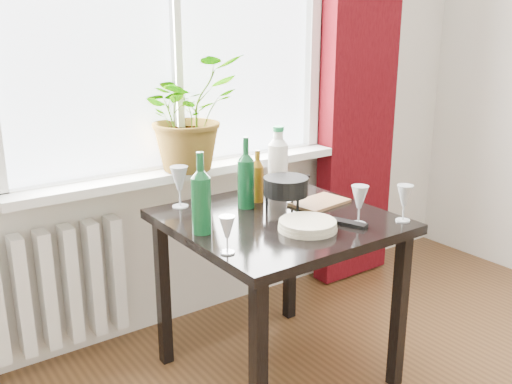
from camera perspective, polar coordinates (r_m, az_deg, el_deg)
window at (r=2.75m, az=-8.35°, el=18.27°), size 1.72×0.08×1.62m
windowsill at (r=2.77m, az=-7.01°, el=2.12°), size 1.72×0.20×0.04m
curtain at (r=3.35m, az=10.41°, el=12.65°), size 0.50×0.12×2.56m
radiator at (r=2.70m, az=-21.26°, el=-9.43°), size 0.80×0.10×0.55m
table at (r=2.40m, az=2.22°, el=-4.56°), size 0.85×0.85×0.74m
potted_plant at (r=2.67m, az=-6.81°, el=7.86°), size 0.54×0.49×0.53m
wine_bottle_left at (r=2.15m, az=-5.52°, el=-0.06°), size 0.09×0.09×0.32m
wine_bottle_right at (r=2.44m, az=-1.02°, el=1.97°), size 0.09×0.09×0.31m
bottle_amber at (r=2.53m, az=0.14°, el=1.63°), size 0.07×0.07×0.24m
cleaning_bottle at (r=2.65m, az=2.21°, el=3.31°), size 0.11×0.11×0.33m
wineglass_front_right at (r=2.29m, az=10.28°, el=-1.27°), size 0.08×0.08×0.16m
wineglass_far_right at (r=2.36m, az=14.59°, el=-1.05°), size 0.07×0.07×0.16m
wineglass_back_center at (r=2.59m, az=-0.16°, el=1.22°), size 0.07×0.07×0.17m
wineglass_back_left at (r=2.48m, az=-7.65°, el=0.56°), size 0.10×0.10×0.19m
wineglass_front_left at (r=1.98m, az=-2.90°, el=-4.27°), size 0.07×0.07×0.14m
plate_stack at (r=2.22m, az=5.18°, el=-3.32°), size 0.27×0.27×0.04m
fondue_pot at (r=2.42m, az=2.98°, el=-0.22°), size 0.24×0.22×0.15m
tv_remote at (r=2.29m, az=9.22°, el=-3.11°), size 0.09×0.16×0.02m
cutting_board at (r=2.54m, az=6.38°, el=-1.05°), size 0.27×0.19×0.01m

